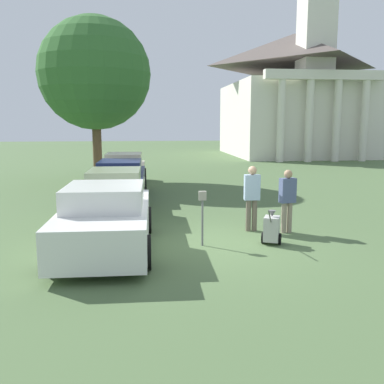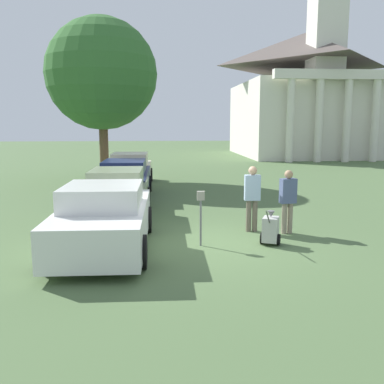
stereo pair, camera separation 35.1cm
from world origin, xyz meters
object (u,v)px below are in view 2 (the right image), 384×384
Objects in this scene: parked_car_sage at (118,195)px; equipment_cart at (270,229)px; parked_car_white at (104,219)px; parked_car_navy at (125,180)px; person_supervisor at (288,198)px; person_worker at (252,194)px; church at (304,91)px; parked_car_cream at (130,171)px; parking_meter at (201,208)px.

parked_car_sage is 5.32m from equipment_cart.
parked_car_navy is (-0.00, 6.83, -0.01)m from parked_car_white.
person_supervisor is (4.72, 1.05, 0.25)m from parked_car_white.
parked_car_sage reaches higher than equipment_cart.
person_worker is at bearing 20.75° from parked_car_white.
church is at bearing -120.67° from person_supervisor.
church is at bearing 60.86° from parked_car_sage.
parked_car_cream is 0.22× the size of church.
parked_car_white is at bearing -88.75° from parked_car_cream.
person_worker is at bearing -111.63° from church.
parked_car_navy is 2.90× the size of person_worker.
parked_car_navy is 5.22× the size of equipment_cart.
equipment_cart is 30.49m from church.
parked_car_sage is at bearing -88.75° from parked_car_cream.
parking_meter is (2.28, 0.09, 0.21)m from parked_car_white.
person_worker is at bearing -28.53° from parked_car_sage.
parking_meter is 0.78× the size of person_supervisor.
parked_car_cream is at bearing -128.96° from church.
church reaches higher than parked_car_sage.
church is (14.45, 24.64, 5.00)m from parked_car_sage.
church reaches higher than parked_car_white.
parking_meter is at bearing -76.18° from parked_car_cream.
parked_car_navy is at bearing -88.75° from parked_car_cream.
parking_meter reaches higher than equipment_cart.
church is at bearing -109.18° from person_worker.
person_supervisor is at bearing -49.55° from parked_car_navy.
parked_car_sage is at bearing -27.34° from person_worker.
church reaches higher than parked_car_navy.
parked_car_navy is 0.24× the size of church.
parked_car_cream is (-0.00, 10.31, -0.01)m from parked_car_white.
equipment_cart is at bearing -67.54° from parked_car_cream.
church is at bearing 52.29° from parked_car_cream.
person_worker is at bearing -53.91° from parked_car_navy.
parked_car_sage is 1.01× the size of parked_car_cream.
parking_meter is 30.98m from church.
church is (10.46, 28.14, 5.33)m from equipment_cart.
parked_car_cream reaches higher than parking_meter.
parked_car_navy reaches higher than parking_meter.
parking_meter is 1.34× the size of equipment_cart.
person_worker reaches higher than equipment_cart.
person_worker reaches higher than parked_car_sage.
parked_car_white is at bearing -88.75° from parked_car_navy.
parked_car_white is 0.92× the size of parked_car_navy.
person_worker is 0.95m from person_supervisor.
parked_car_navy is 6.69m from person_worker.
person_worker is 1.48m from equipment_cart.
parked_car_navy is at bearing -124.10° from church.
parked_car_white is 1.00× the size of parked_car_sage.
person_supervisor reaches higher than parked_car_cream.
parked_car_cream is 9.74m from person_worker.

